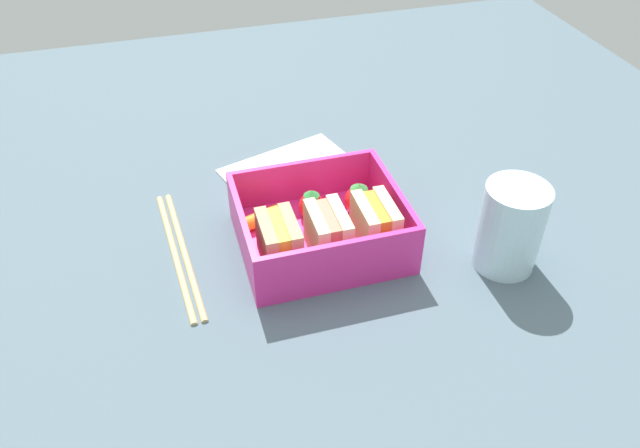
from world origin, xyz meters
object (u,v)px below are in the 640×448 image
Objects in this scene: sandwich_left at (375,225)px; sandwich_center_left at (328,233)px; strawberry_left at (359,199)px; strawberry_far_left at (311,205)px; sandwich_center at (279,243)px; drinking_glass at (510,227)px; chopstick_pair at (179,251)px; carrot_stick_far_left at (263,218)px; folded_napkin at (290,165)px.

sandwich_center_left is (4.98, 0.00, 0.00)cm from sandwich_left.
strawberry_left is 5.28cm from strawberry_far_left.
sandwich_center is 0.62× the size of drinking_glass.
strawberry_left is at bearing 173.34° from strawberry_far_left.
sandwich_center_left is at bearing 159.56° from chopstick_pair.
strawberry_left is at bearing -132.86° from sandwich_center_left.
folded_napkin is (-5.81, -11.42, -1.78)cm from carrot_stick_far_left.
sandwich_left reaches higher than chopstick_pair.
sandwich_center_left is 7.59cm from strawberry_left.
sandwich_center_left is 0.28× the size of chopstick_pair.
carrot_stick_far_left is at bearing -27.14° from drinking_glass.
strawberry_far_left is 0.17× the size of chopstick_pair.
sandwich_left is 1.00× the size of sandwich_center_left.
drinking_glass is (-17.18, 5.09, 0.89)cm from sandwich_center_left.
folded_napkin is (4.54, -17.89, -3.57)cm from sandwich_left.
sandwich_center_left and sandwich_center have the same top height.
drinking_glass is (-31.74, 10.52, 4.31)cm from chopstick_pair.
strawberry_left is 16.16cm from drinking_glass.
strawberry_left is 10.57cm from carrot_stick_far_left.
carrot_stick_far_left is (10.49, -0.94, -0.91)cm from strawberry_left.
sandwich_center_left is 17.95cm from drinking_glass.
sandwich_center is at bearing 150.46° from chopstick_pair.
chopstick_pair is (19.53, -5.42, -3.42)cm from sandwich_left.
folded_napkin is at bearing -140.27° from chopstick_pair.
carrot_stick_far_left reaches higher than folded_napkin.
strawberry_left is at bearing -41.38° from drinking_glass.
sandwich_left is at bearing 104.24° from folded_napkin.
sandwich_left reaches higher than strawberry_far_left.
folded_napkin is at bearing -69.23° from strawberry_left.
strawberry_far_left is (5.25, -0.61, -0.14)cm from strawberry_left.
sandwich_center is 1.54× the size of strawberry_left.
chopstick_pair is at bearing -18.34° from drinking_glass.
sandwich_center reaches higher than strawberry_far_left.
sandwich_left is 1.54× the size of strawberry_left.
carrot_stick_far_left reaches higher than chopstick_pair.
sandwich_center_left reaches higher than folded_napkin.
strawberry_left is 19.84cm from chopstick_pair.
sandwich_left is 12.33cm from carrot_stick_far_left.
folded_napkin is at bearing -53.92° from drinking_glass.
strawberry_left is at bearing -91.55° from sandwich_left.
sandwich_center_left is 0.37× the size of folded_napkin.
sandwich_center is 0.28× the size of chopstick_pair.
chopstick_pair is (14.55, -5.42, -3.42)cm from sandwich_center_left.
sandwich_left reaches higher than strawberry_left.
sandwich_left is 0.37× the size of folded_napkin.
folded_napkin is (-14.99, -12.46, -0.15)cm from chopstick_pair.
strawberry_far_left is 12.03cm from folded_napkin.
chopstick_pair is (19.68, 0.10, -2.54)cm from strawberry_left.
sandwich_left reaches higher than folded_napkin.
strawberry_left is at bearing -179.70° from chopstick_pair.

